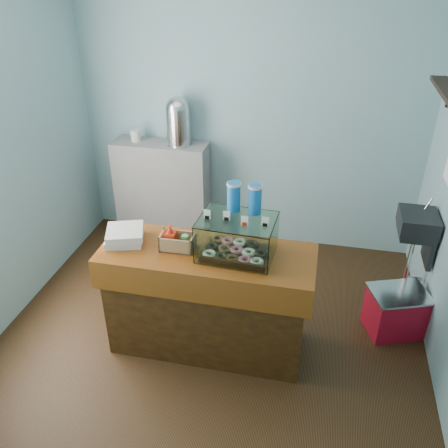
% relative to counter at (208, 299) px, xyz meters
% --- Properties ---
extents(ground, '(3.50, 3.50, 0.00)m').
position_rel_counter_xyz_m(ground, '(0.00, 0.25, -0.46)').
color(ground, black).
rests_on(ground, ground).
extents(room_shell, '(3.54, 3.04, 2.82)m').
position_rel_counter_xyz_m(room_shell, '(0.03, 0.26, 1.25)').
color(room_shell, '#7EADB7').
rests_on(room_shell, ground).
extents(counter, '(1.60, 0.60, 0.90)m').
position_rel_counter_xyz_m(counter, '(0.00, 0.00, 0.00)').
color(counter, '#472B0D').
rests_on(counter, ground).
extents(back_shelf, '(1.00, 0.32, 1.10)m').
position_rel_counter_xyz_m(back_shelf, '(-0.90, 1.57, 0.09)').
color(back_shelf, gray).
rests_on(back_shelf, ground).
extents(display_case, '(0.56, 0.43, 0.52)m').
position_rel_counter_xyz_m(display_case, '(0.22, 0.05, 0.61)').
color(display_case, '#341A0F').
rests_on(display_case, counter).
extents(condiment_crate, '(0.25, 0.16, 0.20)m').
position_rel_counter_xyz_m(condiment_crate, '(-0.24, 0.00, 0.51)').
color(condiment_crate, '#A27C51').
rests_on(condiment_crate, counter).
extents(pastry_boxes, '(0.35, 0.35, 0.11)m').
position_rel_counter_xyz_m(pastry_boxes, '(-0.64, 0.01, 0.50)').
color(pastry_boxes, silver).
rests_on(pastry_boxes, counter).
extents(coffee_urn, '(0.27, 0.27, 0.49)m').
position_rel_counter_xyz_m(coffee_urn, '(-0.69, 1.58, 0.90)').
color(coffee_urn, silver).
rests_on(coffee_urn, back_shelf).
extents(red_cooler, '(0.55, 0.49, 0.40)m').
position_rel_counter_xyz_m(red_cooler, '(1.50, 0.49, -0.26)').
color(red_cooler, '#B10E24').
rests_on(red_cooler, ground).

